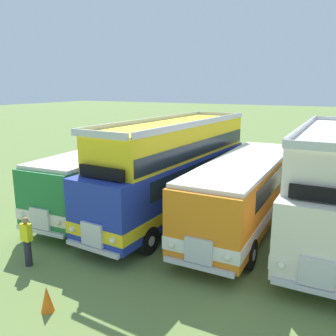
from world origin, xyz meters
TOP-DOWN VIEW (x-y plane):
  - bus_first_in_row at (-11.47, -0.00)m, footprint 3.14×11.30m
  - bus_second_in_row at (-8.19, -0.25)m, footprint 3.15×11.14m
  - bus_third_in_row at (-4.92, -0.26)m, footprint 2.68×10.07m
  - bus_fourth_in_row at (-1.64, 0.06)m, footprint 2.68×10.04m
  - cone_mid_row at (-7.93, -8.42)m, footprint 0.36×0.36m
  - marshal_person at (-10.40, -6.88)m, footprint 0.36×0.24m

SIDE VIEW (x-z plane):
  - cone_mid_row at x=-7.93m, z-range 0.00..0.73m
  - marshal_person at x=-10.40m, z-range 0.02..1.75m
  - bus_third_in_row at x=-4.92m, z-range 0.26..3.25m
  - bus_first_in_row at x=-11.47m, z-range 0.26..3.25m
  - bus_fourth_in_row at x=-1.64m, z-range 0.10..4.62m
  - bus_second_in_row at x=-8.19m, z-range 0.10..4.62m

